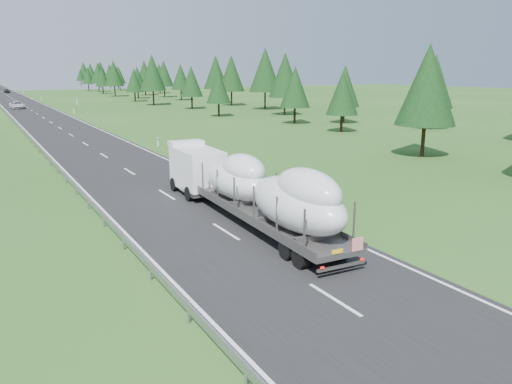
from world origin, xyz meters
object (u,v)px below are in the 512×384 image
boat_truck (250,186)px  distant_car_dark (7,91)px  distant_van (17,105)px  highway_sign (77,103)px

boat_truck → distant_car_dark: (-0.82, 179.17, -1.34)m
distant_van → highway_sign: bearing=-66.3°
highway_sign → boat_truck: bearing=-93.9°
highway_sign → boat_truck: boat_truck is taller
distant_van → distant_car_dark: bearing=83.0°
boat_truck → distant_van: boat_truck is taller
highway_sign → distant_car_dark: size_ratio=0.58×
highway_sign → boat_truck: (-5.34, -79.24, 0.29)m
highway_sign → boat_truck: size_ratio=0.14×
highway_sign → boat_truck: 79.42m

